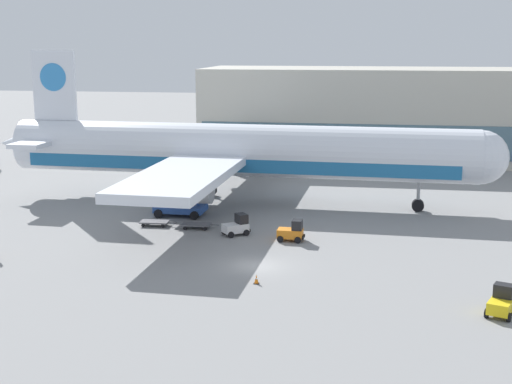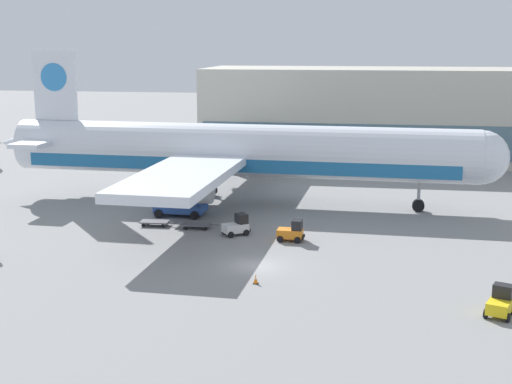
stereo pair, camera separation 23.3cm
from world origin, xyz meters
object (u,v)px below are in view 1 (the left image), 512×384
at_px(baggage_dolly_lead, 155,222).
at_px(traffic_cone_near, 256,279).
at_px(baggage_tug_far, 237,226).
at_px(baggage_tug_foreground, 502,302).
at_px(scissor_lift_loader, 180,198).
at_px(baggage_dolly_second, 196,225).
at_px(airplane_main, 232,152).
at_px(baggage_tug_mid, 292,232).

distance_m(baggage_dolly_lead, traffic_cone_near, 20.08).
height_order(baggage_tug_far, baggage_dolly_lead, baggage_tug_far).
height_order(baggage_tug_foreground, baggage_tug_far, same).
distance_m(scissor_lift_loader, traffic_cone_near, 23.21).
xyz_separation_m(baggage_tug_far, baggage_dolly_second, (-4.35, 1.63, -0.49)).
distance_m(baggage_tug_foreground, baggage_dolly_lead, 35.48).
bearing_deg(airplane_main, baggage_tug_far, -75.03).
xyz_separation_m(airplane_main, traffic_cone_near, (7.12, -26.91, -5.48)).
xyz_separation_m(baggage_dolly_lead, baggage_dolly_second, (4.36, -0.38, 0.00)).
relative_size(scissor_lift_loader, baggage_tug_foreground, 1.91).
bearing_deg(traffic_cone_near, baggage_dolly_second, 119.02).
bearing_deg(airplane_main, traffic_cone_near, -73.14).
distance_m(baggage_tug_foreground, baggage_tug_far, 27.22).
distance_m(airplane_main, baggage_tug_mid, 17.62).
height_order(baggage_tug_mid, baggage_dolly_second, baggage_tug_mid).
bearing_deg(traffic_cone_near, baggage_tug_mid, 83.80).
xyz_separation_m(baggage_tug_far, traffic_cone_near, (4.04, -13.50, -0.52)).
bearing_deg(scissor_lift_loader, traffic_cone_near, -58.60).
height_order(scissor_lift_loader, baggage_dolly_lead, scissor_lift_loader).
bearing_deg(baggage_tug_mid, baggage_dolly_lead, 169.16).
relative_size(baggage_tug_foreground, baggage_dolly_lead, 0.75).
bearing_deg(baggage_tug_foreground, baggage_tug_far, 72.69).
height_order(airplane_main, baggage_dolly_second, airplane_main).
bearing_deg(scissor_lift_loader, baggage_tug_far, -40.41).
distance_m(scissor_lift_loader, baggage_tug_far, 9.96).
distance_m(baggage_tug_foreground, baggage_dolly_second, 31.67).
relative_size(airplane_main, baggage_tug_far, 20.72).
bearing_deg(baggage_tug_far, baggage_dolly_lead, 130.59).
distance_m(baggage_tug_far, baggage_dolly_second, 4.67).
height_order(baggage_tug_far, baggage_dolly_second, baggage_tug_far).
relative_size(scissor_lift_loader, baggage_dolly_lead, 1.42).
relative_size(scissor_lift_loader, baggage_tug_far, 1.89).
xyz_separation_m(baggage_dolly_second, traffic_cone_near, (8.39, -15.13, -0.03)).
bearing_deg(baggage_tug_far, scissor_lift_loader, 101.13).
height_order(airplane_main, baggage_tug_far, airplane_main).
bearing_deg(baggage_tug_foreground, airplane_main, 60.08).
xyz_separation_m(baggage_tug_mid, baggage_tug_far, (-5.37, 1.24, 0.00)).
relative_size(baggage_tug_far, baggage_dolly_lead, 0.75).
bearing_deg(baggage_tug_mid, baggage_tug_foreground, -42.92).
distance_m(baggage_tug_mid, baggage_dolly_second, 10.15).
height_order(baggage_tug_mid, traffic_cone_near, baggage_tug_mid).
bearing_deg(baggage_tug_foreground, traffic_cone_near, 99.76).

